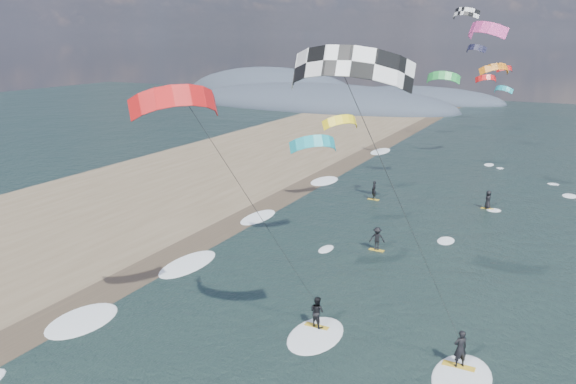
% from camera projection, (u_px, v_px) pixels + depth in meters
% --- Properties ---
extents(wet_sand_strip, '(3.00, 240.00, 0.00)m').
position_uv_depth(wet_sand_strip, '(115.00, 287.00, 34.59)').
color(wet_sand_strip, '#382D23').
rests_on(wet_sand_strip, ground).
extents(coastal_hills, '(80.00, 41.00, 15.00)m').
position_uv_depth(coastal_hills, '(309.00, 101.00, 132.86)').
color(coastal_hills, '#3D4756').
rests_on(coastal_hills, ground).
extents(kitesurfer_near_a, '(7.90, 8.44, 15.14)m').
position_uv_depth(kitesurfer_near_a, '(366.00, 132.00, 20.26)').
color(kitesurfer_near_a, gold).
rests_on(kitesurfer_near_a, ground).
extents(kitesurfer_near_b, '(6.87, 9.30, 13.65)m').
position_uv_depth(kitesurfer_near_b, '(231.00, 179.00, 24.85)').
color(kitesurfer_near_b, gold).
rests_on(kitesurfer_near_b, ground).
extents(far_kitesurfers, '(11.13, 15.14, 1.80)m').
position_uv_depth(far_kitesurfers, '(412.00, 215.00, 45.66)').
color(far_kitesurfers, gold).
rests_on(far_kitesurfers, ground).
extents(bg_kite_field, '(13.72, 74.92, 11.69)m').
position_uv_depth(bg_kite_field, '(464.00, 71.00, 63.49)').
color(bg_kite_field, orange).
rests_on(bg_kite_field, ground).
extents(shoreline_surf, '(2.40, 79.40, 0.11)m').
position_uv_depth(shoreline_surf, '(179.00, 264.00, 38.13)').
color(shoreline_surf, white).
rests_on(shoreline_surf, ground).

